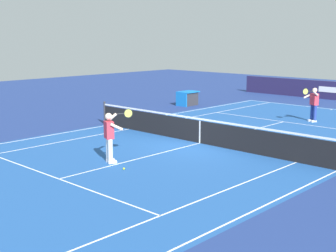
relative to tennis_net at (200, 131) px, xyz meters
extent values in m
plane|color=navy|center=(0.00, 0.00, -0.49)|extent=(60.00, 60.00, 0.00)
cube|color=#1E4C93|center=(0.00, 0.00, -0.49)|extent=(24.20, 11.40, 0.00)
cube|color=white|center=(-11.90, 0.00, -0.49)|extent=(0.05, 11.00, 0.01)
cube|color=white|center=(0.00, -5.50, -0.49)|extent=(23.80, 0.05, 0.01)
cube|color=white|center=(0.00, -4.11, -0.49)|extent=(23.80, 0.05, 0.01)
cube|color=white|center=(0.00, 4.11, -0.49)|extent=(23.80, 0.05, 0.01)
cube|color=white|center=(6.40, 0.00, -0.49)|extent=(0.05, 8.22, 0.01)
cube|color=white|center=(-6.40, 0.00, -0.49)|extent=(0.05, 8.22, 0.01)
cube|color=white|center=(0.00, 0.00, -0.49)|extent=(12.80, 0.05, 0.01)
cube|color=white|center=(-11.75, 0.00, -0.49)|extent=(0.30, 0.05, 0.01)
cylinder|color=#2D2D33|center=(0.00, -5.80, 0.05)|extent=(0.10, 0.10, 1.08)
cube|color=black|center=(0.00, 0.00, -0.05)|extent=(0.02, 11.60, 0.88)
cube|color=white|center=(0.00, 0.00, 0.46)|extent=(0.04, 11.60, 0.06)
cube|color=white|center=(0.00, 0.00, -0.05)|extent=(0.04, 0.06, 0.88)
cylinder|color=white|center=(4.29, -0.20, -0.04)|extent=(0.15, 0.15, 0.74)
cube|color=white|center=(4.24, -0.18, -0.45)|extent=(0.30, 0.21, 0.09)
cylinder|color=white|center=(4.20, -0.43, -0.04)|extent=(0.15, 0.15, 0.74)
cube|color=white|center=(4.14, -0.40, -0.45)|extent=(0.30, 0.21, 0.09)
cube|color=#E03342|center=(4.24, -0.32, 0.61)|extent=(0.37, 0.44, 0.56)
sphere|color=beige|center=(4.24, -0.32, 1.04)|extent=(0.23, 0.23, 0.23)
cylinder|color=beige|center=(4.19, 0.01, 0.74)|extent=(0.36, 0.34, 0.26)
cylinder|color=beige|center=(3.97, -0.50, 0.94)|extent=(0.42, 0.12, 0.30)
cylinder|color=#232326|center=(3.66, -0.43, 1.05)|extent=(0.27, 0.14, 0.04)
torus|color=#232326|center=(3.39, -0.32, 1.05)|extent=(0.30, 0.15, 0.31)
cylinder|color=#C6D84C|center=(3.39, -0.32, 1.05)|extent=(0.25, 0.11, 0.27)
cylinder|color=navy|center=(-7.48, 0.90, -0.04)|extent=(0.15, 0.15, 0.74)
cube|color=white|center=(-7.42, 0.87, -0.45)|extent=(0.30, 0.22, 0.09)
cylinder|color=navy|center=(-7.37, 1.12, -0.04)|extent=(0.15, 0.15, 0.74)
cube|color=white|center=(-7.32, 1.09, -0.45)|extent=(0.30, 0.22, 0.09)
cube|color=#E03342|center=(-7.42, 1.01, 0.61)|extent=(0.39, 0.45, 0.56)
sphere|color=beige|center=(-7.42, 1.01, 1.04)|extent=(0.23, 0.23, 0.23)
cylinder|color=beige|center=(-7.39, 0.68, 0.74)|extent=(0.35, 0.36, 0.26)
cylinder|color=beige|center=(-7.14, 1.18, 0.94)|extent=(0.42, 0.15, 0.30)
cylinder|color=#232326|center=(-6.83, 1.09, 1.05)|extent=(0.27, 0.16, 0.04)
torus|color=#232326|center=(-6.57, 0.96, 1.05)|extent=(0.29, 0.16, 0.31)
cylinder|color=#C6D84C|center=(-6.57, 0.96, 1.05)|extent=(0.24, 0.13, 0.27)
sphere|color=#CCE01E|center=(4.47, 0.64, -0.46)|extent=(0.07, 0.07, 0.07)
cube|color=#2D2D33|center=(-7.39, -7.04, -0.09)|extent=(1.10, 0.70, 0.80)
cube|color=blue|center=(-7.39, -7.04, 0.33)|extent=(1.24, 0.84, 0.06)
cube|color=blue|center=(-6.79, -7.04, -0.07)|extent=(0.06, 0.84, 0.84)
camera|label=1|loc=(13.61, 11.18, 3.54)|focal=49.69mm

